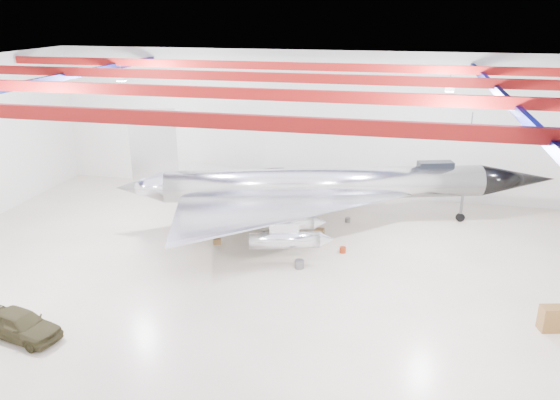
# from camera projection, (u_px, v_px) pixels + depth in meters

# --- Properties ---
(floor) EXTENTS (40.00, 40.00, 0.00)m
(floor) POSITION_uv_depth(u_px,v_px,m) (250.00, 275.00, 30.12)
(floor) COLOR #C2B19A
(floor) RESTS_ON ground
(wall_back) EXTENTS (40.00, 0.00, 40.00)m
(wall_back) POSITION_uv_depth(u_px,v_px,m) (302.00, 123.00, 42.07)
(wall_back) COLOR silver
(wall_back) RESTS_ON floor
(ceiling) EXTENTS (40.00, 40.00, 0.00)m
(ceiling) POSITION_uv_depth(u_px,v_px,m) (246.00, 72.00, 26.45)
(ceiling) COLOR #0A0F38
(ceiling) RESTS_ON wall_back
(ceiling_structure) EXTENTS (39.50, 29.50, 1.08)m
(ceiling_structure) POSITION_uv_depth(u_px,v_px,m) (246.00, 86.00, 26.68)
(ceiling_structure) COLOR maroon
(ceiling_structure) RESTS_ON ceiling
(jet_aircraft) EXTENTS (28.75, 20.94, 8.03)m
(jet_aircraft) POSITION_uv_depth(u_px,v_px,m) (324.00, 188.00, 36.16)
(jet_aircraft) COLOR silver
(jet_aircraft) RESTS_ON floor
(jeep) EXTENTS (4.13, 2.34, 1.33)m
(jeep) POSITION_uv_depth(u_px,v_px,m) (21.00, 324.00, 24.20)
(jeep) COLOR #35301A
(jeep) RESTS_ON floor
(desk) EXTENTS (1.42, 0.95, 1.19)m
(desk) POSITION_uv_depth(u_px,v_px,m) (555.00, 319.00, 24.77)
(desk) COLOR brown
(desk) RESTS_ON floor
(crate_ply) EXTENTS (0.59, 0.54, 0.34)m
(crate_ply) POSITION_uv_depth(u_px,v_px,m) (217.00, 241.00, 33.98)
(crate_ply) COLOR olive
(crate_ply) RESTS_ON floor
(toolbox_red) EXTENTS (0.50, 0.44, 0.31)m
(toolbox_red) POSITION_uv_depth(u_px,v_px,m) (244.00, 211.00, 39.03)
(toolbox_red) COLOR maroon
(toolbox_red) RESTS_ON floor
(engine_drum) EXTENTS (0.55, 0.55, 0.48)m
(engine_drum) POSITION_uv_depth(u_px,v_px,m) (299.00, 264.00, 30.81)
(engine_drum) COLOR #59595B
(engine_drum) RESTS_ON floor
(parts_bin) EXTENTS (0.67, 0.56, 0.43)m
(parts_bin) POSITION_uv_depth(u_px,v_px,m) (319.00, 232.00, 35.33)
(parts_bin) COLOR olive
(parts_bin) RESTS_ON floor
(crate_small) EXTENTS (0.44, 0.35, 0.30)m
(crate_small) POSITION_uv_depth(u_px,v_px,m) (181.00, 224.00, 36.69)
(crate_small) COLOR #59595B
(crate_small) RESTS_ON floor
(tool_chest) EXTENTS (0.45, 0.45, 0.35)m
(tool_chest) POSITION_uv_depth(u_px,v_px,m) (343.00, 250.00, 32.80)
(tool_chest) COLOR maroon
(tool_chest) RESTS_ON floor
(oil_barrel) EXTENTS (0.62, 0.57, 0.35)m
(oil_barrel) POSITION_uv_depth(u_px,v_px,m) (253.00, 228.00, 36.09)
(oil_barrel) COLOR olive
(oil_barrel) RESTS_ON floor
(spares_box) EXTENTS (0.38, 0.38, 0.33)m
(spares_box) POSITION_uv_depth(u_px,v_px,m) (348.00, 220.00, 37.45)
(spares_box) COLOR #59595B
(spares_box) RESTS_ON floor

